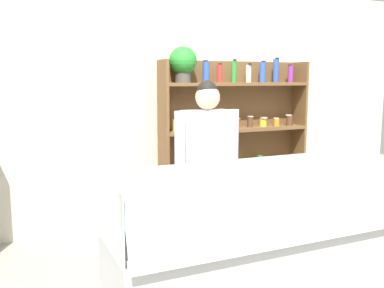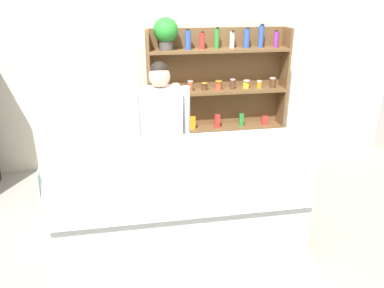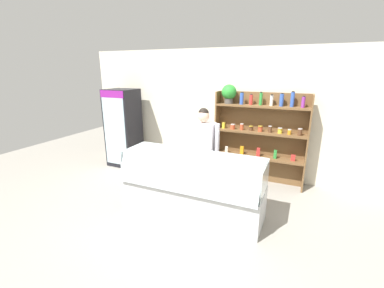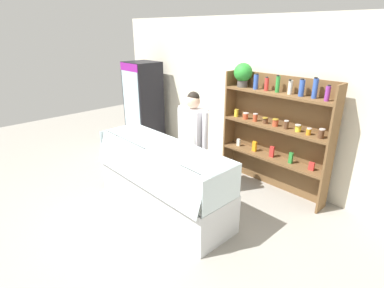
{
  "view_description": "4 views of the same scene",
  "coord_description": "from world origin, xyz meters",
  "views": [
    {
      "loc": [
        -1.65,
        -2.58,
        1.63
      ],
      "look_at": [
        -0.16,
        0.75,
        1.08
      ],
      "focal_mm": 40.0,
      "sensor_mm": 36.0,
      "label": 1
    },
    {
      "loc": [
        -0.34,
        -2.94,
        2.26
      ],
      "look_at": [
        0.24,
        0.41,
        0.87
      ],
      "focal_mm": 35.0,
      "sensor_mm": 36.0,
      "label": 2
    },
    {
      "loc": [
        1.58,
        -3.39,
        2.27
      ],
      "look_at": [
        -0.26,
        0.73,
        0.95
      ],
      "focal_mm": 24.0,
      "sensor_mm": 36.0,
      "label": 3
    },
    {
      "loc": [
        3.1,
        -2.29,
        2.49
      ],
      "look_at": [
        0.09,
        0.56,
        0.88
      ],
      "focal_mm": 28.0,
      "sensor_mm": 36.0,
      "label": 4
    }
  ],
  "objects": [
    {
      "name": "shop_clerk",
      "position": [
        -0.04,
        0.7,
        0.96
      ],
      "size": [
        0.61,
        0.25,
        1.63
      ],
      "color": "#383D51",
      "rests_on": "ground"
    },
    {
      "name": "shelving_unit",
      "position": [
        0.7,
        1.7,
        1.13
      ],
      "size": [
        1.8,
        0.3,
        1.98
      ],
      "color": "brown",
      "rests_on": "ground"
    },
    {
      "name": "ground_plane",
      "position": [
        0.0,
        0.0,
        0.0
      ],
      "size": [
        12.0,
        12.0,
        0.0
      ],
      "primitive_type": "plane",
      "color": "gray"
    },
    {
      "name": "deli_display_case",
      "position": [
        0.05,
        0.01,
        0.31
      ],
      "size": [
        2.25,
        0.77,
        1.01
      ],
      "color": "silver",
      "rests_on": "ground"
    },
    {
      "name": "drinks_fridge",
      "position": [
        -2.38,
        1.43,
        0.91
      ],
      "size": [
        0.68,
        0.64,
        1.83
      ],
      "color": "black",
      "rests_on": "ground"
    },
    {
      "name": "back_wall",
      "position": [
        0.0,
        1.99,
        1.35
      ],
      "size": [
        6.8,
        0.1,
        2.7
      ],
      "primitive_type": "cube",
      "color": "silver",
      "rests_on": "ground"
    }
  ]
}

